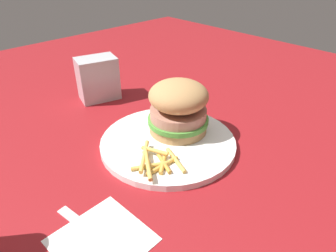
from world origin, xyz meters
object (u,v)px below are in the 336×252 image
sandwich (178,107)px  napkin_dispenser (98,79)px  fries_pile (156,161)px  fork (102,239)px  plate (168,142)px  napkin (102,240)px

sandwich → napkin_dispenser: bearing=94.3°
fries_pile → fork: 0.16m
fries_pile → sandwich: bearing=26.0°
plate → fork: (-0.21, -0.10, -0.00)m
fork → sandwich: bearing=23.7°
fork → napkin: bearing=98.1°
sandwich → napkin: sandwich is taller
plate → sandwich: 0.07m
plate → fork: 0.23m
fries_pile → fork: fries_pile is taller
sandwich → fries_pile: size_ratio=1.14×
sandwich → fries_pile: sandwich is taller
plate → napkin: plate is taller
fries_pile → napkin: 0.16m
plate → fries_pile: size_ratio=2.45×
napkin → napkin_dispenser: napkin_dispenser is taller
fries_pile → fork: size_ratio=0.59×
plate → sandwich: sandwich is taller
sandwich → fork: bearing=-156.3°
napkin → napkin_dispenser: size_ratio=1.09×
fork → plate: bearing=24.8°
plate → napkin: size_ratio=2.28×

